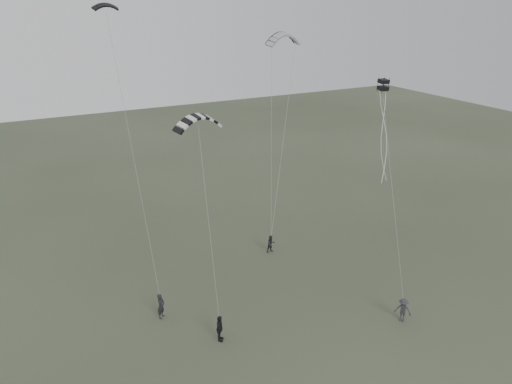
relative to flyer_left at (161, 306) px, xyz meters
name	(u,v)px	position (x,y,z in m)	size (l,w,h in m)	color
ground	(286,324)	(6.90, -4.48, -0.88)	(140.00, 140.00, 0.00)	#333C29
flyer_left	(161,306)	(0.00, 0.00, 0.00)	(0.64, 0.42, 1.76)	black
flyer_right	(271,244)	(10.82, 4.59, -0.14)	(0.71, 0.56, 1.47)	black
flyer_center	(220,328)	(2.46, -3.96, -0.01)	(1.02, 0.42, 1.74)	black
flyer_far	(403,310)	(13.80, -7.62, -0.05)	(1.06, 0.61, 1.65)	#2E2E33
kite_dark_small	(105,5)	(-0.21, 6.62, 18.39)	(1.61, 0.48, 0.52)	black
kite_pale_large	(284,34)	(15.74, 11.49, 15.84)	(3.40, 0.77, 1.44)	#999B9D
kite_striped	(198,116)	(3.07, -0.17, 12.30)	(3.06, 0.76, 1.20)	black
kite_box	(383,85)	(14.92, -2.56, 13.61)	(0.56, 0.56, 0.68)	black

